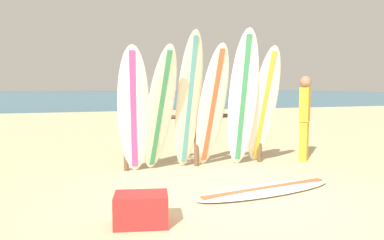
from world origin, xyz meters
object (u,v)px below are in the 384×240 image
object	(u,v)px
surfboard_leaning_far_left	(134,111)
small_boat_offshore	(210,100)
surfboard_leaning_center_left	(189,101)
surfboard_leaning_left	(160,111)
beachgoer_standing	(305,114)
surfboard_leaning_center	(212,107)
cooler_box	(141,209)
surfboard_leaning_right	(263,107)
surfboard_leaning_center_right	(243,101)
surfboard_rack	(196,129)
surfboard_lying_on_sand	(266,190)

from	to	relation	value
surfboard_leaning_far_left	small_boat_offshore	xyz separation A→B (m)	(10.12, 24.38, -0.87)
surfboard_leaning_far_left	surfboard_leaning_center_left	distance (m)	1.03
surfboard_leaning_left	beachgoer_standing	bearing A→B (deg)	4.68
surfboard_leaning_center_left	surfboard_leaning_center	size ratio (longest dim) A/B	1.10
small_boat_offshore	cooler_box	bearing A→B (deg)	-111.17
surfboard_leaning_left	surfboard_leaning_far_left	bearing A→B (deg)	164.66
surfboard_leaning_center	small_boat_offshore	world-z (taller)	surfboard_leaning_center
surfboard_leaning_left	surfboard_leaning_right	bearing A→B (deg)	1.75
surfboard_leaning_center_right	beachgoer_standing	world-z (taller)	surfboard_leaning_center_right
beachgoer_standing	cooler_box	world-z (taller)	beachgoer_standing
beachgoer_standing	small_boat_offshore	bearing A→B (deg)	74.83
surfboard_leaning_far_left	surfboard_leaning_center_right	distance (m)	2.03
surfboard_leaning_center_right	surfboard_leaning_left	bearing A→B (deg)	178.75
surfboard_leaning_left	surfboard_leaning_center_right	world-z (taller)	surfboard_leaning_center_right
surfboard_leaning_center_left	cooler_box	world-z (taller)	surfboard_leaning_center_left
surfboard_rack	surfboard_leaning_center	bearing A→B (deg)	-53.46
cooler_box	beachgoer_standing	bearing A→B (deg)	44.78
surfboard_leaning_left	surfboard_lying_on_sand	distance (m)	2.30
surfboard_leaning_center_left	surfboard_leaning_center_right	xyz separation A→B (m)	(0.99, -0.19, 0.01)
surfboard_rack	beachgoer_standing	xyz separation A→B (m)	(2.29, -0.16, 0.25)
surfboard_leaning_right	cooler_box	xyz separation A→B (m)	(-2.77, -2.39, -0.97)
surfboard_leaning_center_right	beachgoer_standing	size ratio (longest dim) A/B	1.46
surfboard_lying_on_sand	beachgoer_standing	world-z (taller)	beachgoer_standing
surfboard_leaning_center_left	surfboard_leaning_center_right	world-z (taller)	surfboard_leaning_center_right
surfboard_rack	beachgoer_standing	size ratio (longest dim) A/B	1.60
surfboard_rack	surfboard_lying_on_sand	distance (m)	2.16
surfboard_leaning_center_right	small_boat_offshore	world-z (taller)	surfboard_leaning_center_right
surfboard_lying_on_sand	beachgoer_standing	size ratio (longest dim) A/B	1.37
surfboard_rack	surfboard_lying_on_sand	world-z (taller)	surfboard_rack
surfboard_rack	surfboard_leaning_far_left	xyz separation A→B (m)	(-1.25, -0.29, 0.40)
surfboard_leaning_left	surfboard_leaning_center	size ratio (longest dim) A/B	0.97
cooler_box	surfboard_leaning_left	bearing A→B (deg)	83.71
surfboard_lying_on_sand	small_boat_offshore	distance (m)	27.41
surfboard_leaning_far_left	cooler_box	world-z (taller)	surfboard_leaning_far_left
surfboard_leaning_far_left	small_boat_offshore	size ratio (longest dim) A/B	0.92
surfboard_lying_on_sand	small_boat_offshore	bearing A→B (deg)	72.12
small_boat_offshore	surfboard_leaning_center_right	bearing A→B (deg)	-108.28
small_boat_offshore	surfboard_leaning_center	bearing A→B (deg)	-109.55
surfboard_rack	surfboard_leaning_center_left	distance (m)	0.65
surfboard_leaning_center	small_boat_offshore	distance (m)	25.89
surfboard_leaning_center_left	surfboard_leaning_left	bearing A→B (deg)	-164.99
surfboard_leaning_center	surfboard_lying_on_sand	xyz separation A→B (m)	(0.24, -1.71, -1.13)
surfboard_leaning_left	small_boat_offshore	xyz separation A→B (m)	(9.68, 24.51, -0.87)
surfboard_leaning_far_left	surfboard_lying_on_sand	world-z (taller)	surfboard_leaning_far_left
surfboard_rack	surfboard_leaning_center_left	bearing A→B (deg)	-131.56
surfboard_rack	surfboard_leaning_far_left	world-z (taller)	surfboard_leaning_far_left
surfboard_leaning_far_left	small_boat_offshore	distance (m)	26.42
surfboard_leaning_left	surfboard_leaning_center_left	size ratio (longest dim) A/B	0.89
surfboard_leaning_left	cooler_box	size ratio (longest dim) A/B	3.76
surfboard_leaning_center	cooler_box	world-z (taller)	surfboard_leaning_center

